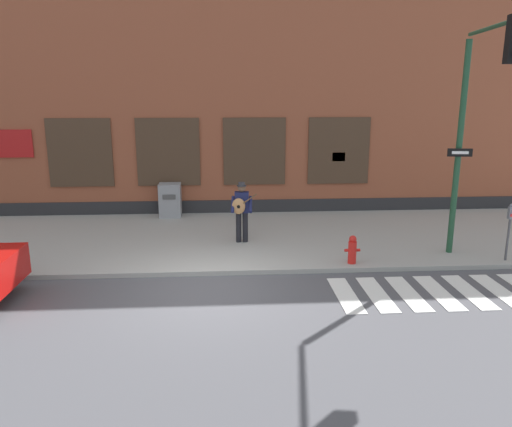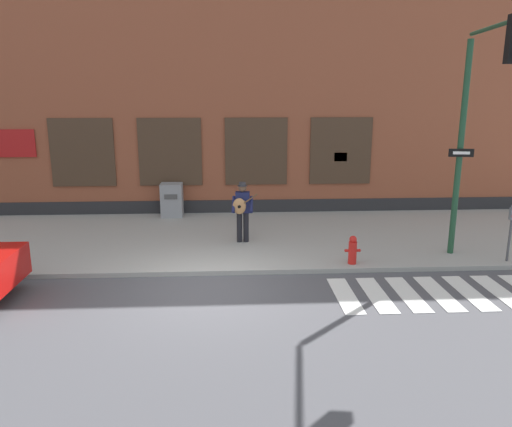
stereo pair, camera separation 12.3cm
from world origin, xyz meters
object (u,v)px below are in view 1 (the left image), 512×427
traffic_light (479,106)px  parking_meter (510,223)px  busker (241,209)px  utility_box (170,200)px  fire_hydrant (352,250)px

traffic_light → parking_meter: traffic_light is taller
traffic_light → parking_meter: 3.09m
busker → utility_box: bearing=126.6°
parking_meter → traffic_light: bearing=-164.7°
utility_box → fire_hydrant: 6.93m
busker → traffic_light: size_ratio=0.31×
utility_box → fire_hydrant: (4.86, -4.94, -0.21)m
busker → utility_box: busker is taller
utility_box → fire_hydrant: utility_box is taller
busker → parking_meter: (6.46, -1.93, -0.01)m
traffic_light → parking_meter: (1.26, 0.35, -2.80)m
utility_box → fire_hydrant: bearing=-45.5°
traffic_light → fire_hydrant: traffic_light is taller
traffic_light → parking_meter: size_ratio=3.80×
fire_hydrant → busker: bearing=143.7°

